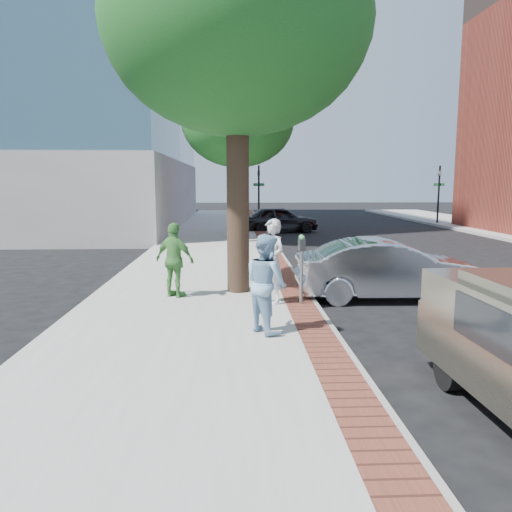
{
  "coord_description": "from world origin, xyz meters",
  "views": [
    {
      "loc": [
        -0.7,
        -9.75,
        2.7
      ],
      "look_at": [
        -0.24,
        0.45,
        1.2
      ],
      "focal_mm": 35.0,
      "sensor_mm": 36.0,
      "label": 1
    }
  ],
  "objects": [
    {
      "name": "brick_strip",
      "position": [
        0.7,
        8.0,
        0.15
      ],
      "size": [
        0.6,
        60.0,
        0.01
      ],
      "primitive_type": "cube",
      "color": "brown",
      "rests_on": "sidewalk"
    },
    {
      "name": "sedan_silver",
      "position": [
        2.89,
        1.52,
        0.7
      ],
      "size": [
        4.29,
        1.57,
        1.4
      ],
      "primitive_type": "imported",
      "rotation": [
        0.0,
        0.0,
        1.55
      ],
      "color": "silver",
      "rests_on": "ground"
    },
    {
      "name": "bg_car",
      "position": [
        1.82,
        17.67,
        0.72
      ],
      "size": [
        4.41,
        2.23,
        1.44
      ],
      "primitive_type": "imported",
      "rotation": [
        0.0,
        0.0,
        1.7
      ],
      "color": "black",
      "rests_on": "ground"
    },
    {
      "name": "office_tower",
      "position": [
        -13.0,
        22.0,
        12.0
      ],
      "size": [
        18.0,
        22.0,
        24.0
      ],
      "primitive_type": "cube",
      "color": "slate",
      "rests_on": "ground"
    },
    {
      "name": "tree_near",
      "position": [
        -0.6,
        1.9,
        6.17
      ],
      "size": [
        6.0,
        6.0,
        8.51
      ],
      "color": "black",
      "rests_on": "sidewalk"
    },
    {
      "name": "signal_far",
      "position": [
        12.5,
        22.0,
        2.25
      ],
      "size": [
        0.7,
        0.15,
        3.8
      ],
      "color": "black",
      "rests_on": "ground"
    },
    {
      "name": "sidewalk",
      "position": [
        -1.5,
        8.0,
        0.07
      ],
      "size": [
        5.0,
        60.0,
        0.15
      ],
      "primitive_type": "cube",
      "color": "#9E9991",
      "rests_on": "ground"
    },
    {
      "name": "parking_meter",
      "position": [
        0.72,
        0.55,
        1.21
      ],
      "size": [
        0.12,
        0.32,
        1.47
      ],
      "color": "gray",
      "rests_on": "sidewalk"
    },
    {
      "name": "signal_near",
      "position": [
        0.9,
        22.0,
        2.25
      ],
      "size": [
        0.7,
        0.15,
        3.8
      ],
      "color": "black",
      "rests_on": "ground"
    },
    {
      "name": "ground",
      "position": [
        0.0,
        0.0,
        0.0
      ],
      "size": [
        120.0,
        120.0,
        0.0
      ],
      "primitive_type": "plane",
      "color": "black",
      "rests_on": "ground"
    },
    {
      "name": "office_base",
      "position": [
        -13.0,
        22.0,
        2.0
      ],
      "size": [
        18.2,
        22.2,
        4.0
      ],
      "primitive_type": "cube",
      "color": "gray",
      "rests_on": "ground"
    },
    {
      "name": "person_officer",
      "position": [
        -0.15,
        -1.4,
        1.0
      ],
      "size": [
        0.98,
        1.04,
        1.7
      ],
      "primitive_type": "imported",
      "rotation": [
        0.0,
        0.0,
        2.11
      ],
      "color": "#88B3D2",
      "rests_on": "sidewalk"
    },
    {
      "name": "curb",
      "position": [
        1.05,
        8.0,
        0.07
      ],
      "size": [
        0.1,
        60.0,
        0.15
      ],
      "primitive_type": "cube",
      "color": "gray",
      "rests_on": "ground"
    },
    {
      "name": "person_gray",
      "position": [
        0.11,
        0.64,
        1.05
      ],
      "size": [
        0.73,
        0.79,
        1.81
      ],
      "primitive_type": "imported",
      "rotation": [
        0.0,
        0.0,
        -0.95
      ],
      "color": "silver",
      "rests_on": "sidewalk"
    },
    {
      "name": "tree_far",
      "position": [
        -0.5,
        12.0,
        5.3
      ],
      "size": [
        4.8,
        4.8,
        7.14
      ],
      "color": "black",
      "rests_on": "sidewalk"
    },
    {
      "name": "person_green",
      "position": [
        -2.03,
        1.35,
        0.99
      ],
      "size": [
        1.06,
        0.84,
        1.68
      ],
      "primitive_type": "imported",
      "rotation": [
        0.0,
        0.0,
        2.63
      ],
      "color": "#4D9543",
      "rests_on": "sidewalk"
    }
  ]
}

